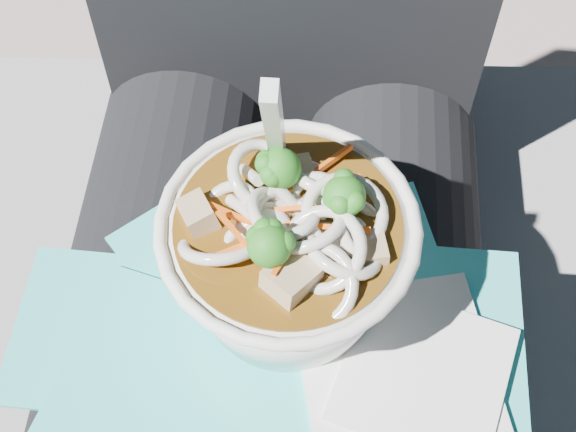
# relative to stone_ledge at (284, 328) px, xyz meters

# --- Properties ---
(stone_ledge) EXTENTS (1.02, 0.55, 0.42)m
(stone_ledge) POSITION_rel_stone_ledge_xyz_m (0.00, 0.00, 0.00)
(stone_ledge) COLOR slate
(stone_ledge) RESTS_ON ground
(lap) EXTENTS (0.36, 0.48, 0.16)m
(lap) POSITION_rel_stone_ledge_xyz_m (0.00, -0.15, 0.29)
(lap) COLOR black
(lap) RESTS_ON stone_ledge
(person_body) EXTENTS (0.34, 0.94, 0.98)m
(person_body) POSITION_rel_stone_ledge_xyz_m (0.00, -0.06, 0.32)
(person_body) COLOR black
(person_body) RESTS_ON ground
(plastic_bag) EXTENTS (0.37, 0.36, 0.01)m
(plastic_bag) POSITION_rel_stone_ledge_xyz_m (0.00, -0.18, 0.38)
(plastic_bag) COLOR #2CBABA
(plastic_bag) RESTS_ON lap
(napkins) EXTENTS (0.17, 0.16, 0.01)m
(napkins) POSITION_rel_stone_ledge_xyz_m (0.10, -0.20, 0.39)
(napkins) COLOR silver
(napkins) RESTS_ON plastic_bag
(udon_bowl) EXTENTS (0.18, 0.18, 0.21)m
(udon_bowl) POSITION_rel_stone_ledge_xyz_m (0.02, -0.14, 0.45)
(udon_bowl) COLOR white
(udon_bowl) RESTS_ON plastic_bag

